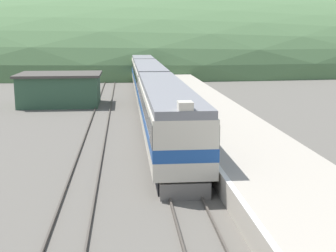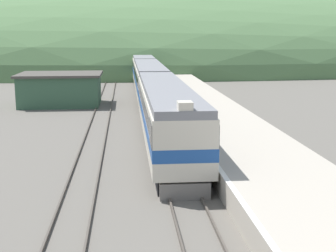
# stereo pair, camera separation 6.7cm
# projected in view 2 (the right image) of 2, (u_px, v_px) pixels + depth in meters

# --- Properties ---
(track_main) EXTENTS (1.52, 180.00, 0.16)m
(track_main) POSITION_uv_depth(u_px,v_px,m) (143.00, 82.00, 70.04)
(track_main) COLOR #4C443D
(track_main) RESTS_ON ground
(track_siding) EXTENTS (1.52, 180.00, 0.16)m
(track_siding) POSITION_uv_depth(u_px,v_px,m) (111.00, 82.00, 69.62)
(track_siding) COLOR #4C443D
(track_siding) RESTS_ON ground
(platform) EXTENTS (5.72, 140.00, 1.14)m
(platform) POSITION_uv_depth(u_px,v_px,m) (190.00, 96.00, 50.81)
(platform) COLOR #ADA393
(platform) RESTS_ON ground
(distant_hills) EXTENTS (235.95, 106.18, 37.27)m
(distant_hills) POSITION_uv_depth(u_px,v_px,m) (135.00, 61.00, 121.15)
(distant_hills) COLOR #517547
(distant_hills) RESTS_ON ground
(station_shed) EXTENTS (8.30, 6.44, 3.25)m
(station_shed) POSITION_uv_depth(u_px,v_px,m) (61.00, 89.00, 47.62)
(station_shed) COLOR #385B42
(station_shed) RESTS_ON ground
(express_train_lead_car) EXTENTS (2.95, 20.30, 4.36)m
(express_train_lead_car) POSITION_uv_depth(u_px,v_px,m) (166.00, 114.00, 29.90)
(express_train_lead_car) COLOR black
(express_train_lead_car) RESTS_ON ground
(carriage_second) EXTENTS (2.94, 19.30, 4.00)m
(carriage_second) POSITION_uv_depth(u_px,v_px,m) (149.00, 81.00, 50.32)
(carriage_second) COLOR black
(carriage_second) RESTS_ON ground
(carriage_third) EXTENTS (2.94, 19.30, 4.00)m
(carriage_third) POSITION_uv_depth(u_px,v_px,m) (142.00, 67.00, 70.02)
(carriage_third) COLOR black
(carriage_third) RESTS_ON ground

